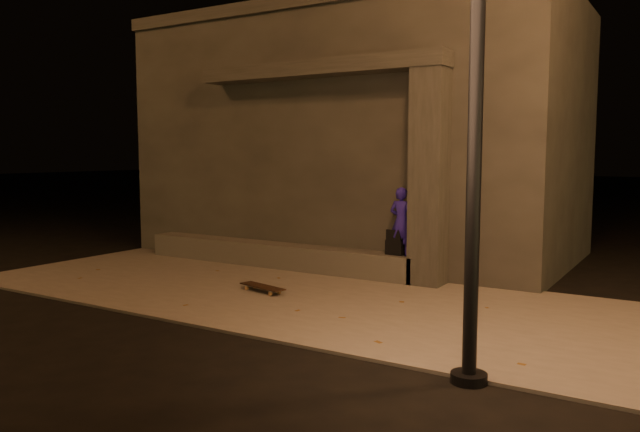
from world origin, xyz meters
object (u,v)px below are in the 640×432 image
Objects in this scene: column at (429,178)px; skateboarder at (401,221)px; backpack at (396,246)px; skateboard at (262,287)px.

skateboarder is (-0.50, 0.00, -0.76)m from column.
backpack is (-0.10, 0.00, -0.44)m from skateboarder.
skateboard is (-1.51, -1.97, -0.96)m from skateboarder.
column is 8.13× the size of backpack.
column reaches higher than backpack.
skateboarder is 2.66m from skateboard.
column is at bearing 2.61° from backpack.
column is at bearing -177.16° from skateboarder.
skateboarder is 0.45m from backpack.
column is 3.90× the size of skateboard.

